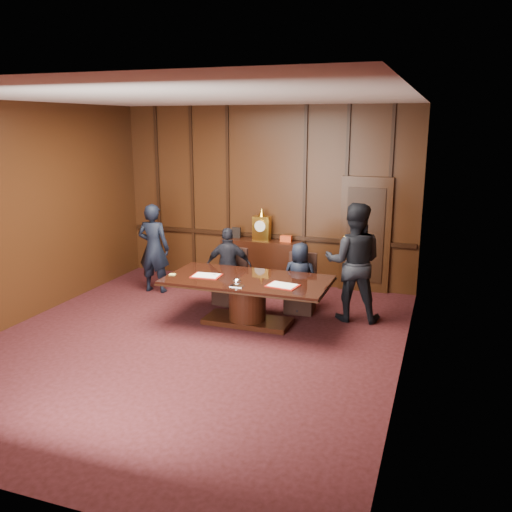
{
  "coord_description": "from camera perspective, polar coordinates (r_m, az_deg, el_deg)",
  "views": [
    {
      "loc": [
        3.39,
        -6.68,
        3.18
      ],
      "look_at": [
        0.53,
        1.41,
        1.05
      ],
      "focal_mm": 38.0,
      "sensor_mm": 36.0,
      "label": 1
    }
  ],
  "objects": [
    {
      "name": "folder_right",
      "position": [
        8.23,
        2.83,
        -3.12
      ],
      "size": [
        0.51,
        0.4,
        0.02
      ],
      "rotation": [
        0.0,
        0.0,
        -0.15
      ],
      "color": "#A3180F",
      "rests_on": "conference_table"
    },
    {
      "name": "sideboard",
      "position": [
        10.84,
        0.6,
        -0.46
      ],
      "size": [
        1.6,
        0.45,
        1.54
      ],
      "color": "black",
      "rests_on": "ground"
    },
    {
      "name": "witness_left",
      "position": [
        10.45,
        -10.71,
        0.8
      ],
      "size": [
        0.64,
        0.44,
        1.7
      ],
      "primitive_type": "imported",
      "rotation": [
        0.0,
        0.0,
        3.2
      ],
      "color": "black",
      "rests_on": "ground"
    },
    {
      "name": "notepad",
      "position": [
        8.92,
        -8.8,
        -1.92
      ],
      "size": [
        0.11,
        0.09,
        0.01
      ],
      "primitive_type": "cube",
      "rotation": [
        0.0,
        0.0,
        0.18
      ],
      "color": "#DDDA6C",
      "rests_on": "conference_table"
    },
    {
      "name": "conference_table",
      "position": [
        8.69,
        -0.91,
        -3.95
      ],
      "size": [
        2.62,
        1.32,
        0.76
      ],
      "color": "black",
      "rests_on": "ground"
    },
    {
      "name": "signatory_left",
      "position": [
        9.58,
        -2.9,
        -1.11
      ],
      "size": [
        0.88,
        0.57,
        1.39
      ],
      "primitive_type": "imported",
      "rotation": [
        0.0,
        0.0,
        3.45
      ],
      "color": "black",
      "rests_on": "ground"
    },
    {
      "name": "chair_left",
      "position": [
        9.76,
        -2.67,
        -3.29
      ],
      "size": [
        0.56,
        0.56,
        0.99
      ],
      "rotation": [
        0.0,
        0.0,
        -0.2
      ],
      "color": "black",
      "rests_on": "ground"
    },
    {
      "name": "room",
      "position": [
        7.72,
        -6.43,
        2.98
      ],
      "size": [
        7.0,
        7.04,
        3.5
      ],
      "color": "black",
      "rests_on": "ground"
    },
    {
      "name": "witness_right",
      "position": [
        8.91,
        10.23,
        -0.64
      ],
      "size": [
        1.03,
        0.85,
        1.94
      ],
      "primitive_type": "imported",
      "rotation": [
        0.0,
        0.0,
        3.27
      ],
      "color": "black",
      "rests_on": "ground"
    },
    {
      "name": "chair_right",
      "position": [
        9.37,
        4.7,
        -4.06
      ],
      "size": [
        0.51,
        0.51,
        0.99
      ],
      "rotation": [
        0.0,
        0.0,
        0.07
      ],
      "color": "black",
      "rests_on": "ground"
    },
    {
      "name": "folder_left",
      "position": [
        8.77,
        -5.23,
        -2.07
      ],
      "size": [
        0.48,
        0.36,
        0.02
      ],
      "rotation": [
        0.0,
        0.0,
        0.07
      ],
      "color": "#A3180F",
      "rests_on": "conference_table"
    },
    {
      "name": "inkstand",
      "position": [
        8.2,
        -2.01,
        -2.83
      ],
      "size": [
        0.2,
        0.14,
        0.12
      ],
      "color": "white",
      "rests_on": "conference_table"
    },
    {
      "name": "signatory_right",
      "position": [
        9.2,
        4.63,
        -2.32
      ],
      "size": [
        0.62,
        0.43,
        1.22
      ],
      "primitive_type": "imported",
      "rotation": [
        0.0,
        0.0,
        3.22
      ],
      "color": "black",
      "rests_on": "ground"
    }
  ]
}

